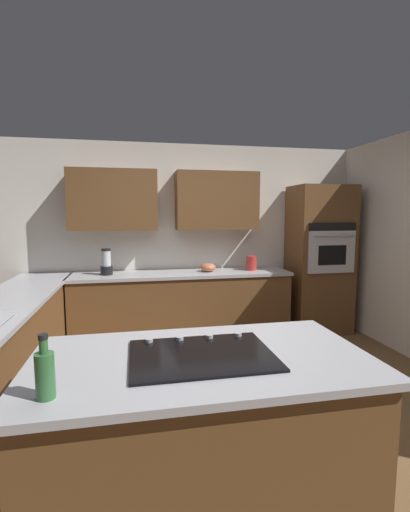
{
  "coord_description": "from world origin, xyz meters",
  "views": [
    {
      "loc": [
        0.7,
        2.83,
        1.66
      ],
      "look_at": [
        -0.14,
        -1.37,
        1.15
      ],
      "focal_mm": 24.95,
      "sensor_mm": 36.0,
      "label": 1
    }
  ],
  "objects_px": {
    "kettle": "(251,263)",
    "oil_bottle": "(45,373)",
    "wall_oven": "(319,259)",
    "blender": "(106,264)",
    "cooktop": "(202,354)",
    "mixing_bowl": "(208,267)"
  },
  "relations": [
    {
      "from": "blender",
      "to": "kettle",
      "type": "distance_m",
      "value": 1.9
    },
    {
      "from": "mixing_bowl",
      "to": "oil_bottle",
      "type": "bearing_deg",
      "value": 66.68
    },
    {
      "from": "cooktop",
      "to": "blender",
      "type": "xyz_separation_m",
      "value": [
        0.69,
        -2.75,
        0.13
      ]
    },
    {
      "from": "kettle",
      "to": "oil_bottle",
      "type": "distance_m",
      "value": 3.62
    },
    {
      "from": "kettle",
      "to": "oil_bottle",
      "type": "bearing_deg",
      "value": 57.92
    },
    {
      "from": "cooktop",
      "to": "blender",
      "type": "height_order",
      "value": "blender"
    },
    {
      "from": "oil_bottle",
      "to": "cooktop",
      "type": "bearing_deg",
      "value": -156.54
    },
    {
      "from": "blender",
      "to": "mixing_bowl",
      "type": "distance_m",
      "value": 1.3
    },
    {
      "from": "blender",
      "to": "wall_oven",
      "type": "bearing_deg",
      "value": 179.84
    },
    {
      "from": "mixing_bowl",
      "to": "kettle",
      "type": "height_order",
      "value": "kettle"
    },
    {
      "from": "wall_oven",
      "to": "blender",
      "type": "height_order",
      "value": "wall_oven"
    },
    {
      "from": "wall_oven",
      "to": "kettle",
      "type": "bearing_deg",
      "value": -0.46
    },
    {
      "from": "wall_oven",
      "to": "kettle",
      "type": "xyz_separation_m",
      "value": [
        1.0,
        -0.01,
        -0.03
      ]
    },
    {
      "from": "wall_oven",
      "to": "cooktop",
      "type": "xyz_separation_m",
      "value": [
        2.21,
        2.75,
        -0.12
      ]
    },
    {
      "from": "kettle",
      "to": "cooktop",
      "type": "bearing_deg",
      "value": 66.33
    },
    {
      "from": "cooktop",
      "to": "wall_oven",
      "type": "bearing_deg",
      "value": -128.79
    },
    {
      "from": "wall_oven",
      "to": "cooktop",
      "type": "distance_m",
      "value": 3.53
    },
    {
      "from": "blender",
      "to": "mixing_bowl",
      "type": "relative_size",
      "value": 1.6
    },
    {
      "from": "wall_oven",
      "to": "blender",
      "type": "relative_size",
      "value": 6.22
    },
    {
      "from": "cooktop",
      "to": "oil_bottle",
      "type": "bearing_deg",
      "value": 23.46
    },
    {
      "from": "blender",
      "to": "kettle",
      "type": "xyz_separation_m",
      "value": [
        -1.9,
        0.0,
        -0.04
      ]
    },
    {
      "from": "cooktop",
      "to": "kettle",
      "type": "distance_m",
      "value": 3.01
    }
  ]
}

